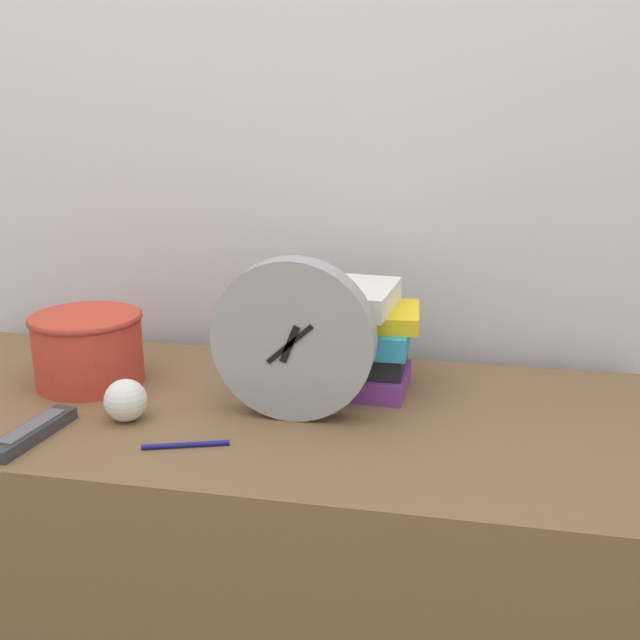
{
  "coord_description": "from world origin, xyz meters",
  "views": [
    {
      "loc": [
        0.34,
        -0.83,
        1.22
      ],
      "look_at": [
        0.11,
        0.34,
        0.86
      ],
      "focal_mm": 42.0,
      "sensor_mm": 36.0,
      "label": 1
    }
  ],
  "objects": [
    {
      "name": "pen",
      "position": [
        -0.05,
        0.12,
        0.72
      ],
      "size": [
        0.13,
        0.05,
        0.01
      ],
      "color": "navy",
      "rests_on": "desk"
    },
    {
      "name": "tv_remote",
      "position": [
        -0.29,
        0.11,
        0.73
      ],
      "size": [
        0.06,
        0.18,
        0.02
      ],
      "color": "#333338",
      "rests_on": "desk"
    },
    {
      "name": "book_stack",
      "position": [
        0.14,
        0.42,
        0.81
      ],
      "size": [
        0.26,
        0.19,
        0.19
      ],
      "color": "#7A3899",
      "rests_on": "desk"
    },
    {
      "name": "crumpled_paper_ball",
      "position": [
        -0.18,
        0.2,
        0.75
      ],
      "size": [
        0.07,
        0.07,
        0.07
      ],
      "color": "white",
      "rests_on": "desk"
    },
    {
      "name": "wall_back",
      "position": [
        0.0,
        0.65,
        1.2
      ],
      "size": [
        6.0,
        0.04,
        2.4
      ],
      "color": "silver",
      "rests_on": "ground_plane"
    },
    {
      "name": "desk_clock",
      "position": [
        0.08,
        0.27,
        0.85
      ],
      "size": [
        0.26,
        0.05,
        0.26
      ],
      "color": "#99999E",
      "rests_on": "desk"
    },
    {
      "name": "desk",
      "position": [
        0.0,
        0.29,
        0.36
      ],
      "size": [
        1.36,
        0.58,
        0.72
      ],
      "color": "brown",
      "rests_on": "ground_plane"
    },
    {
      "name": "basket",
      "position": [
        -0.32,
        0.34,
        0.79
      ],
      "size": [
        0.2,
        0.2,
        0.13
      ],
      "color": "#C63D2D",
      "rests_on": "desk"
    }
  ]
}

